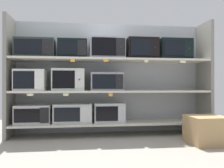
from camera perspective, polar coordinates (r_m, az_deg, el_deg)
ground at (r=2.95m, az=2.66°, el=-15.56°), size 6.99×6.00×0.02m
back_panel at (r=4.11m, az=-0.50°, el=1.41°), size 3.19×0.04×1.78m
upright_left at (r=3.94m, az=-22.58°, el=1.52°), size 0.05×0.51×1.78m
upright_right at (r=4.31m, az=20.53°, el=1.35°), size 0.05×0.51×1.78m
shelf_0 at (r=3.88m, az=0.00°, el=-8.93°), size 2.99×0.51×0.03m
microwave_0 at (r=3.88m, az=-17.65°, el=-6.64°), size 0.51×0.36×0.27m
microwave_1 at (r=3.82m, az=-9.04°, el=-6.66°), size 0.57×0.34×0.29m
microwave_2 at (r=3.85m, az=-0.69°, el=-6.57°), size 0.47×0.34×0.29m
shelf_1 at (r=3.84m, az=0.00°, el=-1.72°), size 2.99×0.51×0.03m
microwave_3 at (r=3.87m, az=-18.19°, el=0.84°), size 0.43×0.43×0.31m
microwave_4 at (r=3.80m, az=-10.02°, el=0.97°), size 0.48×0.36×0.33m
microwave_5 at (r=3.82m, az=-1.36°, el=0.54°), size 0.49×0.39×0.27m
price_tag_0 at (r=3.61m, az=-18.36°, el=-2.35°), size 0.09×0.00×0.03m
price_tag_1 at (r=3.55m, az=-10.59°, el=-2.43°), size 0.08×0.00×0.04m
price_tag_2 at (r=3.58m, az=-0.29°, el=-2.50°), size 0.06×0.00×0.05m
shelf_2 at (r=3.86m, az=0.00°, el=5.54°), size 2.99×0.51×0.03m
microwave_6 at (r=3.89m, az=-17.21°, el=7.81°), size 0.57×0.39×0.28m
microwave_7 at (r=3.84m, az=-9.10°, el=7.91°), size 0.43×0.35×0.28m
microwave_8 at (r=3.87m, az=-1.18°, el=8.21°), size 0.53×0.38×0.33m
microwave_9 at (r=3.96m, az=6.79°, el=7.96°), size 0.47×0.42×0.32m
microwave_10 at (r=4.13m, az=14.02°, el=7.63°), size 0.50×0.40×0.32m
price_tag_3 at (r=3.56m, az=-9.06°, el=5.38°), size 0.06×0.00×0.04m
price_tag_4 at (r=3.58m, az=-1.38°, el=5.40°), size 0.07×0.00×0.03m
price_tag_5 at (r=3.70m, az=7.93°, el=5.22°), size 0.06×0.00×0.03m
price_tag_6 at (r=3.89m, az=16.03°, el=4.96°), size 0.09×0.00×0.03m
shipping_carton at (r=3.52m, az=21.02°, el=-9.85°), size 0.48×0.48×0.36m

